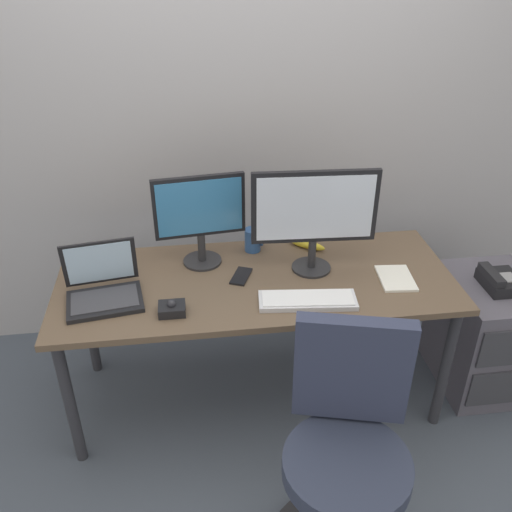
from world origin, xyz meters
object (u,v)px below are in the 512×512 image
Objects in this scene: file_cabinet at (485,333)px; cell_phone at (241,276)px; monitor_side at (200,214)px; banana at (307,244)px; desk_phone at (500,281)px; paper_notepad at (396,278)px; trackball_mouse at (172,308)px; office_chair at (345,462)px; keyboard at (308,300)px; monitor_main at (315,213)px; laptop at (103,287)px; coffee_mug at (253,240)px.

cell_phone is at bearing 177.46° from file_cabinet.
banana is at bearing 7.52° from monitor_side.
desk_phone is at bearing -18.49° from banana.
cell_phone is (-0.69, 0.11, -0.00)m from paper_notepad.
trackball_mouse reaches higher than file_cabinet.
paper_notepad is at bearing -174.37° from file_cabinet.
office_chair is 0.92m from cell_phone.
desk_phone is 1.82× the size of trackball_mouse.
monitor_main is at bearing 74.32° from keyboard.
banana is (-0.88, 0.28, 0.43)m from file_cabinet.
laptop is 1.28m from paper_notepad.
trackball_mouse is (-0.58, 0.61, 0.28)m from office_chair.
coffee_mug reaches higher than trackball_mouse.
monitor_main is at bearing 86.41° from office_chair.
paper_notepad is at bearing -29.71° from coffee_mug.
desk_phone is 0.93m from banana.
desk_phone is 0.36× the size of monitor_main.
desk_phone is 1.45m from monitor_side.
laptop is 3.03× the size of coffee_mug.
banana is (0.07, 1.06, 0.28)m from office_chair.
office_chair is 0.88m from paper_notepad.
cell_phone is (-1.22, 0.07, 0.08)m from desk_phone.
coffee_mug is (-0.19, 1.07, 0.32)m from office_chair.
cell_phone is at bearing 108.13° from office_chair.
coffee_mug is at bearing 177.09° from banana.
desk_phone is at bearing 19.57° from cell_phone.
keyboard is 3.83× the size of trackball_mouse.
office_chair reaches higher than desk_phone.
coffee_mug reaches higher than cell_phone.
banana is (0.52, 0.07, -0.23)m from monitor_side.
monitor_side reaches higher than banana.
cell_phone is (0.60, 0.08, -0.05)m from laptop.
office_chair is 1.73× the size of monitor_main.
laptop is (-1.83, -0.03, 0.46)m from file_cabinet.
monitor_main reaches higher than desk_phone.
office_chair is 2.78× the size of laptop.
monitor_main is 3.91× the size of cell_phone.
cell_phone is at bearing 137.70° from keyboard.
keyboard is (-0.98, -0.18, 0.42)m from file_cabinet.
monitor_side reaches higher than desk_phone.
trackball_mouse is at bearing -172.95° from paper_notepad.
coffee_mug is at bearing 25.06° from laptop.
file_cabinet is at bearing 39.34° from office_chair.
laptop reaches higher than coffee_mug.
monitor_main is 0.33m from banana.
monitor_side reaches higher than paper_notepad.
monitor_main is (0.05, 0.87, 0.55)m from office_chair.
keyboard is 2.03× the size of paper_notepad.
office_chair is at bearing -48.97° from cell_phone.
trackball_mouse is 0.39m from cell_phone.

